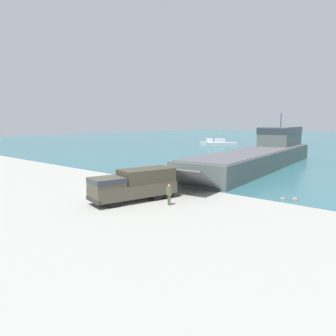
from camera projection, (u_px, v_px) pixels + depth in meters
ground_plane at (125, 196)px, 30.56m from camera, size 240.00×240.00×0.00m
landing_craft at (262, 152)px, 50.80m from camera, size 10.85×40.35×8.26m
military_truck at (134, 184)px, 28.72m from camera, size 4.27×8.14×2.76m
soldier_on_ramp at (169, 193)px, 27.28m from camera, size 0.47×0.30×1.76m
moored_boat_a at (222, 143)px, 90.29m from camera, size 7.64×7.80×1.98m
moored_boat_b at (211, 143)px, 93.10m from camera, size 6.73×4.34×1.89m
shoreline_rock_a at (283, 200)px, 29.25m from camera, size 0.52×0.52×0.52m
shoreline_rock_b at (123, 177)px, 40.80m from camera, size 0.98×0.98×0.98m
shoreline_rock_c at (295, 200)px, 29.00m from camera, size 0.65×0.65×0.65m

